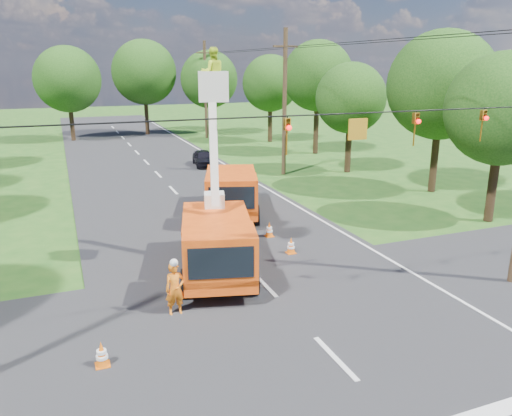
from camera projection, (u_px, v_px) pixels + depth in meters
name	position (u px, v px, depth m)	size (l,w,h in m)	color
ground	(173.00, 191.00, 31.26)	(140.00, 140.00, 0.00)	#204E17
road_main	(173.00, 191.00, 31.26)	(12.00, 100.00, 0.06)	black
road_cross	(302.00, 325.00, 15.16)	(56.00, 10.00, 0.07)	black
edge_line	(256.00, 183.00, 33.23)	(0.12, 90.00, 0.02)	silver
bucket_truck	(217.00, 230.00, 18.41)	(3.96, 6.89, 8.19)	#EF5610
second_truck	(231.00, 191.00, 25.91)	(4.42, 7.11, 2.50)	#EF5610
ground_worker	(175.00, 289.00, 15.56)	(0.63, 0.41, 1.73)	orange
distant_car	(204.00, 158.00, 38.79)	(1.46, 3.62, 1.23)	black
traffic_cone_2	(291.00, 246.00, 20.75)	(0.38, 0.38, 0.71)	#E25F0B
traffic_cone_3	(269.00, 230.00, 22.78)	(0.38, 0.38, 0.71)	#E25F0B
traffic_cone_4	(102.00, 354.00, 12.96)	(0.38, 0.38, 0.71)	#E25F0B
traffic_cone_7	(249.00, 193.00, 29.22)	(0.38, 0.38, 0.71)	#E25F0B
pole_right_mid	(285.00, 102.00, 34.62)	(1.80, 0.30, 10.00)	#4C3823
pole_right_far	(205.00, 89.00, 52.51)	(1.80, 0.30, 10.00)	#4C3823
signal_span	(377.00, 127.00, 14.31)	(18.00, 0.29, 1.07)	black
tree_right_a	(503.00, 109.00, 23.73)	(5.40, 5.40, 8.28)	#382616
tree_right_b	(442.00, 85.00, 29.38)	(6.40, 6.40, 9.65)	#382616
tree_right_c	(351.00, 98.00, 35.32)	(5.00, 5.00, 7.83)	#382616
tree_right_d	(318.00, 76.00, 42.66)	(6.00, 6.00, 9.70)	#382616
tree_right_e	(270.00, 83.00, 49.71)	(5.60, 5.60, 8.63)	#382616
tree_far_a	(68.00, 79.00, 50.15)	(6.60, 6.60, 9.50)	#382616
tree_far_b	(144.00, 72.00, 54.58)	(7.00, 7.00, 10.32)	#382616
tree_far_c	(209.00, 79.00, 54.39)	(6.20, 6.20, 9.18)	#382616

